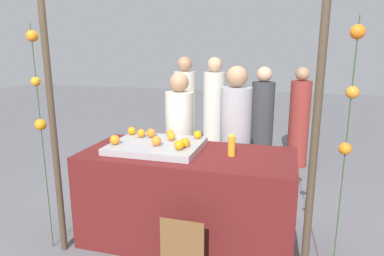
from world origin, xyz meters
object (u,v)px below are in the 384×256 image
object	(u,v)px
stall_counter	(188,197)
orange_1	(151,133)
chalkboard_sign	(182,254)
vendor_left	(180,147)
orange_0	(156,141)
vendor_right	(235,148)
juice_bottle	(232,146)

from	to	relation	value
stall_counter	orange_1	world-z (taller)	orange_1
chalkboard_sign	orange_1	bearing A→B (deg)	124.36
stall_counter	orange_1	distance (m)	0.74
orange_1	vendor_left	world-z (taller)	vendor_left
orange_0	orange_1	bearing A→B (deg)	121.25
vendor_right	juice_bottle	bearing A→B (deg)	-84.37
orange_0	juice_bottle	xyz separation A→B (m)	(0.69, 0.08, -0.01)
juice_bottle	vendor_left	bearing A→B (deg)	136.79
orange_0	juice_bottle	size ratio (longest dim) A/B	0.45
stall_counter	orange_0	world-z (taller)	orange_0
stall_counter	juice_bottle	size ratio (longest dim) A/B	9.84
chalkboard_sign	vendor_right	size ratio (longest dim) A/B	0.35
orange_0	stall_counter	bearing A→B (deg)	11.60
orange_1	chalkboard_sign	world-z (taller)	orange_1
stall_counter	juice_bottle	xyz separation A→B (m)	(0.41, 0.02, 0.54)
chalkboard_sign	vendor_right	xyz separation A→B (m)	(0.19, 1.33, 0.49)
stall_counter	vendor_left	distance (m)	0.79
juice_bottle	chalkboard_sign	bearing A→B (deg)	-110.23
orange_1	juice_bottle	bearing A→B (deg)	-12.81
stall_counter	orange_0	distance (m)	0.62
orange_1	vendor_left	size ratio (longest dim) A/B	0.06
chalkboard_sign	vendor_right	world-z (taller)	vendor_right
stall_counter	orange_1	xyz separation A→B (m)	(-0.45, 0.21, 0.55)
stall_counter	vendor_left	world-z (taller)	vendor_left
orange_0	vendor_left	xyz separation A→B (m)	(-0.01, 0.73, -0.26)
stall_counter	vendor_left	size ratio (longest dim) A/B	1.25
orange_1	vendor_left	distance (m)	0.55
stall_counter	vendor_right	world-z (taller)	vendor_right
chalkboard_sign	stall_counter	bearing A→B (deg)	102.87
orange_1	vendor_right	distance (m)	0.93
juice_bottle	vendor_right	world-z (taller)	vendor_right
orange_1	chalkboard_sign	bearing A→B (deg)	-55.64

